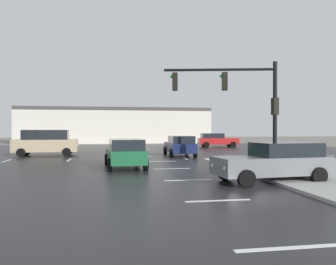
{
  "coord_description": "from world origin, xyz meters",
  "views": [
    {
      "loc": [
        -3.09,
        -23.55,
        2.17
      ],
      "look_at": [
        1.9,
        6.53,
        1.79
      ],
      "focal_mm": 35.88,
      "sensor_mm": 36.0,
      "label": 1
    }
  ],
  "objects": [
    {
      "name": "traffic_signal_mast",
      "position": [
        3.74,
        -6.57,
        3.92
      ],
      "size": [
        5.91,
        1.52,
        5.56
      ],
      "rotation": [
        0.0,
        0.0,
        2.93
      ],
      "color": "black",
      "rests_on": "sidewalk_corner"
    },
    {
      "name": "suv_tan",
      "position": [
        -8.23,
        3.92,
        1.09
      ],
      "size": [
        4.9,
        2.33,
        2.03
      ],
      "rotation": [
        0.0,
        0.0,
        0.04
      ],
      "color": "tan",
      "rests_on": "road_asphalt"
    },
    {
      "name": "sedan_grey",
      "position": [
        3.3,
        -11.06,
        0.85
      ],
      "size": [
        4.65,
        2.35,
        1.58
      ],
      "rotation": [
        0.0,
        0.0,
        3.23
      ],
      "color": "slate",
      "rests_on": "road_asphalt"
    },
    {
      "name": "sedan_red",
      "position": [
        8.73,
        13.59,
        0.85
      ],
      "size": [
        4.65,
        2.33,
        1.58
      ],
      "rotation": [
        0.0,
        0.0,
        -0.09
      ],
      "color": "#B21919",
      "rests_on": "road_asphalt"
    },
    {
      "name": "lane_markings",
      "position": [
        1.2,
        -1.38,
        0.02
      ],
      "size": [
        36.15,
        36.15,
        0.01
      ],
      "color": "silver",
      "rests_on": "road_asphalt"
    },
    {
      "name": "sedan_navy",
      "position": [
        2.06,
        1.87,
        0.85
      ],
      "size": [
        2.06,
        4.55,
        1.58
      ],
      "rotation": [
        0.0,
        0.0,
        1.56
      ],
      "color": "#141E47",
      "rests_on": "road_asphalt"
    },
    {
      "name": "ground_plane",
      "position": [
        0.0,
        0.0,
        0.0
      ],
      "size": [
        120.0,
        120.0,
        0.0
      ],
      "primitive_type": "plane",
      "color": "slate"
    },
    {
      "name": "sedan_green",
      "position": [
        -2.41,
        -5.26,
        0.85
      ],
      "size": [
        2.27,
        4.63,
        1.58
      ],
      "rotation": [
        0.0,
        0.0,
        1.64
      ],
      "color": "#195933",
      "rests_on": "road_asphalt"
    },
    {
      "name": "road_asphalt",
      "position": [
        0.0,
        0.0,
        0.01
      ],
      "size": [
        44.0,
        44.0,
        0.02
      ],
      "primitive_type": "cube",
      "color": "#232326",
      "rests_on": "ground_plane"
    },
    {
      "name": "strip_building_background",
      "position": [
        -2.56,
        28.14,
        2.6
      ],
      "size": [
        27.72,
        8.0,
        5.21
      ],
      "color": "beige",
      "rests_on": "ground_plane"
    },
    {
      "name": "fire_hydrant",
      "position": [
        7.86,
        -6.56,
        0.54
      ],
      "size": [
        0.48,
        0.26,
        0.79
      ],
      "color": "red",
      "rests_on": "sidewalk_corner"
    },
    {
      "name": "snow_strip_curbside",
      "position": [
        5.0,
        -4.0,
        0.17
      ],
      "size": [
        4.0,
        1.6,
        0.06
      ],
      "primitive_type": "cube",
      "color": "white",
      "rests_on": "sidewalk_corner"
    }
  ]
}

